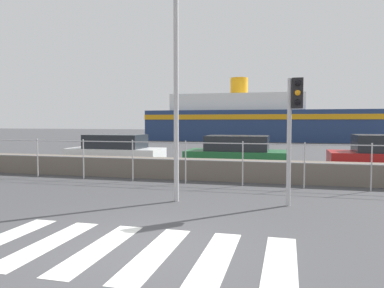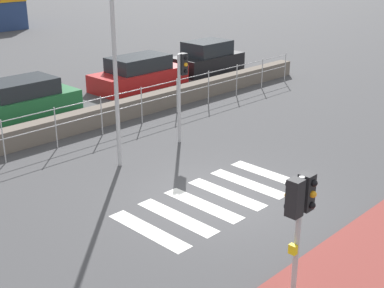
{
  "view_description": "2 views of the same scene",
  "coord_description": "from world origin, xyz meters",
  "views": [
    {
      "loc": [
        2.19,
        -5.1,
        1.95
      ],
      "look_at": [
        0.37,
        2.0,
        1.5
      ],
      "focal_mm": 35.0,
      "sensor_mm": 36.0,
      "label": 1
    },
    {
      "loc": [
        -9.33,
        -8.2,
        6.1
      ],
      "look_at": [
        0.06,
        1.0,
        1.2
      ],
      "focal_mm": 50.0,
      "sensor_mm": 36.0,
      "label": 2
    }
  ],
  "objects": [
    {
      "name": "traffic_light_far",
      "position": [
        2.33,
        3.69,
        2.14
      ],
      "size": [
        0.34,
        0.32,
        2.92
      ],
      "color": "#B2B2B5",
      "rests_on": "ground_plane"
    },
    {
      "name": "streetlamp",
      "position": [
        -0.41,
        3.39,
        3.99
      ],
      "size": [
        0.32,
        0.89,
        6.55
      ],
      "color": "#B2B2B5",
      "rests_on": "ground_plane"
    },
    {
      "name": "parked_car_green",
      "position": [
        0.19,
        10.21,
        0.58
      ],
      "size": [
        4.17,
        1.89,
        1.36
      ],
      "color": "#1E6633",
      "rests_on": "ground_plane"
    },
    {
      "name": "ground_plane",
      "position": [
        0.0,
        0.0,
        0.0
      ],
      "size": [
        160.0,
        160.0,
        0.0
      ],
      "primitive_type": "plane",
      "color": "#424244"
    },
    {
      "name": "parked_car_white",
      "position": [
        -5.26,
        10.21,
        0.58
      ],
      "size": [
        4.2,
        1.79,
        1.36
      ],
      "color": "silver",
      "rests_on": "ground_plane"
    },
    {
      "name": "ferry_boat",
      "position": [
        -0.58,
        34.35,
        2.0
      ],
      "size": [
        23.57,
        8.29,
        6.48
      ],
      "color": "navy",
      "rests_on": "ground_plane"
    },
    {
      "name": "harbor_fence",
      "position": [
        0.0,
        6.12,
        0.87
      ],
      "size": [
        23.23,
        0.04,
        1.35
      ],
      "color": "#B2B2B5",
      "rests_on": "ground_plane"
    },
    {
      "name": "seawall",
      "position": [
        0.0,
        7.0,
        0.34
      ],
      "size": [
        25.77,
        0.55,
        0.69
      ],
      "color": "#6B6056",
      "rests_on": "ground_plane"
    },
    {
      "name": "crosswalk",
      "position": [
        -0.13,
        0.0,
        0.0
      ],
      "size": [
        4.95,
        2.4,
        0.01
      ],
      "color": "silver",
      "rests_on": "ground_plane"
    }
  ]
}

